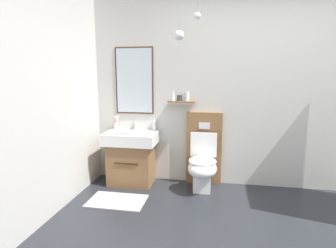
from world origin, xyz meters
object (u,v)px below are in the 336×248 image
object	(u,v)px
toilet	(203,160)
folded_hand_towel	(125,133)
soap_dispenser	(154,125)
toothbrush_cup	(116,125)
vanity_sink_left	(132,156)

from	to	relation	value
toilet	folded_hand_towel	size ratio (longest dim) A/B	4.55
toilet	soap_dispenser	size ratio (longest dim) A/B	5.56
toothbrush_cup	soap_dispenser	size ratio (longest dim) A/B	1.17
toothbrush_cup	soap_dispenser	world-z (taller)	toothbrush_cup
toilet	soap_dispenser	bearing A→B (deg)	166.30
vanity_sink_left	toothbrush_cup	distance (m)	0.51
toilet	folded_hand_towel	world-z (taller)	toilet
toilet	vanity_sink_left	bearing A→B (deg)	-179.33
folded_hand_towel	toilet	bearing A→B (deg)	9.03
toothbrush_cup	folded_hand_towel	size ratio (longest dim) A/B	0.96
toothbrush_cup	soap_dispenser	distance (m)	0.56
toilet	toothbrush_cup	size ratio (longest dim) A/B	4.76
toothbrush_cup	folded_hand_towel	world-z (taller)	toothbrush_cup
toilet	toothbrush_cup	bearing A→B (deg)	172.71
vanity_sink_left	toilet	distance (m)	0.98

